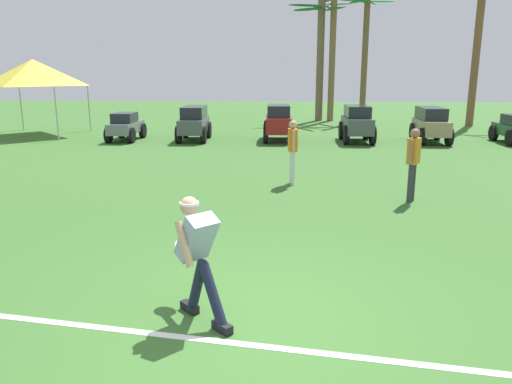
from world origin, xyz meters
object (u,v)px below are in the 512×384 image
Objects in this scene: teammate_midfield at (413,158)px; parked_car_slot_e at (431,124)px; parked_car_slot_a at (126,126)px; parked_car_slot_d at (357,123)px; palm_tree_far_right at (477,46)px; teammate_near_sideline at (293,146)px; parked_car_slot_b at (194,122)px; frisbee_thrower at (198,252)px; parked_car_slot_c at (278,122)px; palm_tree_right_of_centre at (365,46)px; event_tent at (34,72)px; palm_tree_far_left at (320,52)px; palm_tree_left_of_centre at (333,44)px; frisbee_in_flight at (186,243)px.

teammate_midfield is 9.62m from parked_car_slot_e.
parked_car_slot_e is at bearing 1.60° from parked_car_slot_a.
parked_car_slot_d is 0.36× the size of palm_tree_far_right.
parked_car_slot_b is at bearing 117.32° from teammate_near_sideline.
parked_car_slot_a is at bearing 111.46° from frisbee_thrower.
parked_car_slot_c reaches higher than frisbee_thrower.
palm_tree_right_of_centre reaches higher than event_tent.
teammate_midfield is 0.25× the size of palm_tree_far_left.
frisbee_thrower is at bearing -103.49° from parked_car_slot_d.
parked_car_slot_e is 9.42m from palm_tree_left_of_centre.
parked_car_slot_e is at bearing -68.12° from palm_tree_left_of_centre.
palm_tree_left_of_centre is at bearing 82.38° from frisbee_thrower.
parked_car_slot_d is at bearing -98.73° from palm_tree_right_of_centre.
teammate_midfield is 17.67m from palm_tree_left_of_centre.
parked_car_slot_d is at bearing -177.97° from parked_car_slot_e.
palm_tree_left_of_centre is (2.03, 15.88, 3.16)m from teammate_near_sideline.
frisbee_thrower is 23.93m from palm_tree_right_of_centre.
parked_car_slot_e reaches higher than parked_car_slot_a.
palm_tree_left_of_centre reaches higher than palm_tree_far_left.
palm_tree_far_left is (-3.92, 8.25, 2.97)m from parked_car_slot_e.
parked_car_slot_d is 0.36× the size of palm_tree_right_of_centre.
teammate_midfield is 9.76m from parked_car_slot_c.
event_tent reaches higher than parked_car_slot_b.
palm_tree_left_of_centre is at bearing 72.16° from parked_car_slot_c.
parked_car_slot_b is at bearing -177.44° from parked_car_slot_c.
event_tent is (-10.40, 1.08, 1.89)m from parked_car_slot_c.
parked_car_slot_d is 0.98× the size of parked_car_slot_e.
frisbee_thrower is at bearing -113.35° from parked_car_slot_e.
event_tent is (-9.72, 15.26, 1.93)m from frisbee_in_flight.
palm_tree_left_of_centre is at bearing 111.88° from parked_car_slot_e.
frisbee_in_flight is 6.55m from teammate_near_sideline.
parked_car_slot_a is 0.32× the size of palm_tree_left_of_centre.
teammate_near_sideline is at bearing -38.83° from event_tent.
palm_tree_right_of_centre is 5.62m from palm_tree_far_right.
parked_car_slot_c is at bearing -147.51° from palm_tree_far_right.
parked_car_slot_e is 0.37× the size of palm_tree_far_right.
palm_tree_right_of_centre is 1.01× the size of palm_tree_far_right.
event_tent is at bearing 141.17° from teammate_near_sideline.
teammate_near_sideline reaches higher than frisbee_thrower.
palm_tree_far_right reaches higher than frisbee_in_flight.
event_tent is (-7.05, 1.23, 1.91)m from parked_car_slot_b.
palm_tree_far_right reaches higher than teammate_near_sideline.
palm_tree_far_left is at bearing 171.73° from palm_tree_left_of_centre.
teammate_midfield is (2.54, -1.49, 0.00)m from teammate_near_sideline.
palm_tree_far_right is at bearing 57.30° from teammate_near_sideline.
parked_car_slot_d is (9.12, 0.23, 0.18)m from parked_car_slot_a.
palm_tree_far_right is 1.94× the size of event_tent.
teammate_near_sideline is at bearing -48.01° from parked_car_slot_a.
palm_tree_far_right is at bearing 43.97° from parked_car_slot_d.
frisbee_in_flight is 23.49m from palm_tree_right_of_centre.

